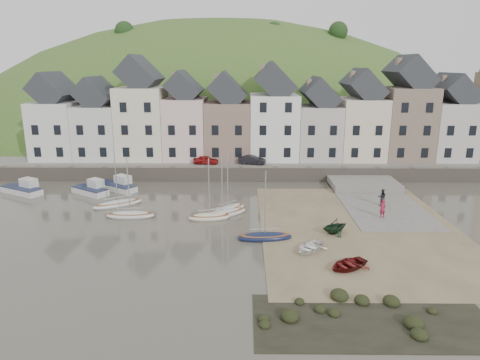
{
  "coord_description": "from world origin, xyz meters",
  "views": [
    {
      "loc": [
        0.45,
        -37.73,
        14.69
      ],
      "look_at": [
        0.0,
        6.0,
        3.0
      ],
      "focal_mm": 32.75,
      "sensor_mm": 36.0,
      "label": 1
    }
  ],
  "objects_px": {
    "rowboat_red": "(348,264)",
    "car_right": "(252,160)",
    "sailboat_0": "(118,204)",
    "car_left": "(206,160)",
    "rowboat_green": "(335,226)",
    "rowboat_white": "(309,247)",
    "person_dark": "(382,197)",
    "person_red": "(382,208)"
  },
  "relations": [
    {
      "from": "rowboat_red",
      "to": "car_right",
      "type": "bearing_deg",
      "value": 161.36
    },
    {
      "from": "person_dark",
      "to": "car_right",
      "type": "distance_m",
      "value": 18.78
    },
    {
      "from": "rowboat_red",
      "to": "car_left",
      "type": "height_order",
      "value": "car_left"
    },
    {
      "from": "person_red",
      "to": "rowboat_red",
      "type": "bearing_deg",
      "value": 39.24
    },
    {
      "from": "rowboat_green",
      "to": "person_dark",
      "type": "xyz_separation_m",
      "value": [
        6.52,
        7.77,
        0.27
      ]
    },
    {
      "from": "rowboat_green",
      "to": "rowboat_red",
      "type": "distance_m",
      "value": 6.97
    },
    {
      "from": "person_dark",
      "to": "car_right",
      "type": "height_order",
      "value": "car_right"
    },
    {
      "from": "rowboat_green",
      "to": "car_left",
      "type": "relative_size",
      "value": 0.77
    },
    {
      "from": "rowboat_green",
      "to": "rowboat_red",
      "type": "xyz_separation_m",
      "value": [
        -0.4,
        -6.95,
        -0.35
      ]
    },
    {
      "from": "car_left",
      "to": "car_right",
      "type": "height_order",
      "value": "car_right"
    },
    {
      "from": "rowboat_white",
      "to": "sailboat_0",
      "type": "bearing_deg",
      "value": -171.32
    },
    {
      "from": "rowboat_white",
      "to": "rowboat_green",
      "type": "height_order",
      "value": "rowboat_green"
    },
    {
      "from": "person_dark",
      "to": "car_left",
      "type": "height_order",
      "value": "car_left"
    },
    {
      "from": "rowboat_white",
      "to": "car_left",
      "type": "height_order",
      "value": "car_left"
    },
    {
      "from": "sailboat_0",
      "to": "car_right",
      "type": "bearing_deg",
      "value": 42.17
    },
    {
      "from": "sailboat_0",
      "to": "car_left",
      "type": "xyz_separation_m",
      "value": [
        8.3,
        13.11,
        1.91
      ]
    },
    {
      "from": "rowboat_white",
      "to": "car_right",
      "type": "xyz_separation_m",
      "value": [
        -4.23,
        24.59,
        1.83
      ]
    },
    {
      "from": "sailboat_0",
      "to": "person_dark",
      "type": "distance_m",
      "value": 28.02
    },
    {
      "from": "rowboat_red",
      "to": "person_dark",
      "type": "distance_m",
      "value": 16.28
    },
    {
      "from": "rowboat_green",
      "to": "car_left",
      "type": "distance_m",
      "value": 24.62
    },
    {
      "from": "rowboat_green",
      "to": "rowboat_red",
      "type": "relative_size",
      "value": 0.8
    },
    {
      "from": "rowboat_green",
      "to": "person_red",
      "type": "distance_m",
      "value": 6.72
    },
    {
      "from": "rowboat_green",
      "to": "person_dark",
      "type": "bearing_deg",
      "value": 111.57
    },
    {
      "from": "car_left",
      "to": "car_right",
      "type": "relative_size",
      "value": 0.91
    },
    {
      "from": "rowboat_white",
      "to": "car_right",
      "type": "relative_size",
      "value": 0.83
    },
    {
      "from": "sailboat_0",
      "to": "person_dark",
      "type": "bearing_deg",
      "value": 0.29
    },
    {
      "from": "rowboat_red",
      "to": "car_right",
      "type": "height_order",
      "value": "car_right"
    },
    {
      "from": "car_left",
      "to": "person_dark",
      "type": "bearing_deg",
      "value": -119.13
    },
    {
      "from": "car_right",
      "to": "rowboat_red",
      "type": "bearing_deg",
      "value": -154.92
    },
    {
      "from": "rowboat_white",
      "to": "person_dark",
      "type": "bearing_deg",
      "value": 91.55
    },
    {
      "from": "person_red",
      "to": "sailboat_0",
      "type": "bearing_deg",
      "value": -30.49
    },
    {
      "from": "rowboat_green",
      "to": "sailboat_0",
      "type": "bearing_deg",
      "value": -137.98
    },
    {
      "from": "rowboat_green",
      "to": "person_red",
      "type": "bearing_deg",
      "value": 97.93
    },
    {
      "from": "sailboat_0",
      "to": "rowboat_white",
      "type": "relative_size",
      "value": 2.07
    },
    {
      "from": "sailboat_0",
      "to": "person_dark",
      "type": "xyz_separation_m",
      "value": [
        28.01,
        0.14,
        0.75
      ]
    },
    {
      "from": "sailboat_0",
      "to": "person_red",
      "type": "xyz_separation_m",
      "value": [
        26.9,
        -3.64,
        0.78
      ]
    },
    {
      "from": "rowboat_green",
      "to": "car_right",
      "type": "bearing_deg",
      "value": 170.23
    },
    {
      "from": "person_red",
      "to": "car_left",
      "type": "distance_m",
      "value": 25.06
    },
    {
      "from": "rowboat_green",
      "to": "person_red",
      "type": "xyz_separation_m",
      "value": [
        5.41,
        3.98,
        0.3
      ]
    },
    {
      "from": "rowboat_red",
      "to": "sailboat_0",
      "type": "bearing_deg",
      "value": -156.72
    },
    {
      "from": "sailboat_0",
      "to": "rowboat_green",
      "type": "height_order",
      "value": "sailboat_0"
    },
    {
      "from": "rowboat_green",
      "to": "car_left",
      "type": "bearing_deg",
      "value": -175.98
    }
  ]
}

